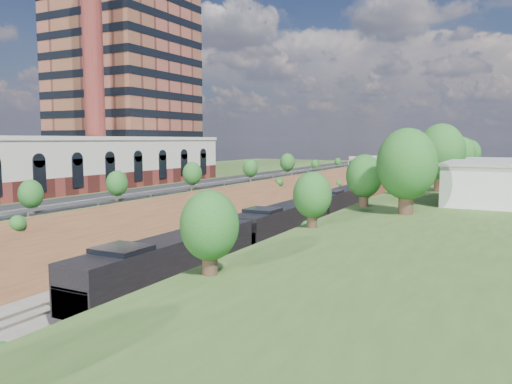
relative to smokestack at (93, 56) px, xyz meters
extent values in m
cube|color=#365422|center=(3.00, 4.00, -22.50)|extent=(44.00, 180.00, 5.00)
cube|color=brown|center=(25.00, 4.00, -25.00)|extent=(10.00, 180.00, 10.00)
cube|color=brown|center=(47.00, 4.00, -25.00)|extent=(10.00, 180.00, 10.00)
cube|color=gray|center=(33.40, 4.00, -24.91)|extent=(1.58, 180.00, 0.18)
cube|color=gray|center=(38.60, 4.00, -24.91)|extent=(1.58, 180.00, 0.18)
cube|color=black|center=(20.50, 4.00, -19.95)|extent=(8.00, 180.00, 0.10)
cube|color=#99999E|center=(24.60, 4.00, -19.45)|extent=(0.06, 171.00, 0.30)
cube|color=maroon|center=(8.00, -18.00, -18.90)|extent=(14.00, 62.00, 2.20)
cube|color=beige|center=(8.00, -18.00, -15.65)|extent=(14.00, 62.00, 4.30)
cube|color=beige|center=(8.00, -18.00, -13.25)|extent=(14.30, 62.30, 0.50)
cube|color=brown|center=(-8.00, 16.00, 2.00)|extent=(22.00, 22.00, 44.00)
cylinder|color=maroon|center=(0.00, 0.00, 0.00)|extent=(3.20, 3.20, 40.00)
cube|color=gray|center=(24.50, 66.00, -21.90)|extent=(1.50, 8.00, 6.20)
cube|color=gray|center=(47.50, 66.00, -21.90)|extent=(1.50, 8.00, 6.20)
cube|color=gray|center=(36.00, 66.00, -18.80)|extent=(24.00, 8.00, 1.00)
cube|color=gray|center=(36.00, 62.00, -18.00)|extent=(24.00, 0.30, 0.80)
cube|color=gray|center=(36.00, 70.00, -18.00)|extent=(24.00, 0.30, 0.80)
cube|color=silver|center=(59.50, -4.00, -18.00)|extent=(9.00, 12.00, 4.00)
cube|color=silver|center=(59.00, 18.00, -18.20)|extent=(8.00, 10.00, 3.60)
cylinder|color=#473323|center=(53.00, -16.00, -18.69)|extent=(1.30, 1.30, 2.62)
ellipsoid|color=#1D511C|center=(53.00, -16.00, -15.54)|extent=(5.25, 5.25, 6.30)
cube|color=black|center=(38.60, -37.76, -24.55)|extent=(2.40, 4.00, 0.90)
cube|color=black|center=(38.60, -30.91, -22.45)|extent=(3.28, 19.70, 3.30)
cube|color=black|center=(38.60, -39.26, -23.20)|extent=(3.02, 3.00, 1.80)
cube|color=silver|center=(38.60, -39.26, -22.20)|extent=(3.02, 3.00, 0.15)
cube|color=black|center=(38.60, -36.26, -20.90)|extent=(3.22, 3.10, 0.90)
cube|color=black|center=(38.60, -10.22, -22.45)|extent=(3.28, 19.70, 3.30)
cube|color=black|center=(38.60, 10.48, -22.45)|extent=(3.28, 19.70, 3.30)
cube|color=brown|center=(38.60, 90.99, -22.13)|extent=(3.28, 139.31, 3.94)
camera|label=1|loc=(61.44, -60.86, -13.43)|focal=35.00mm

